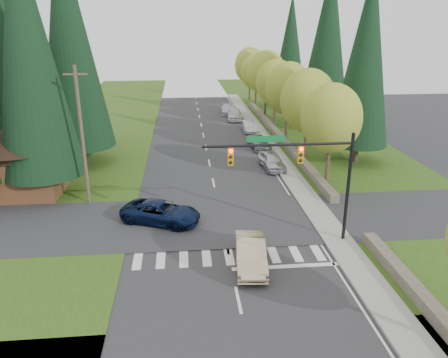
{
  "coord_description": "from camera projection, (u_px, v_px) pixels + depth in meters",
  "views": [
    {
      "loc": [
        -2.41,
        -18.76,
        12.67
      ],
      "look_at": [
        0.22,
        8.58,
        2.8
      ],
      "focal_mm": 35.0,
      "sensor_mm": 36.0,
      "label": 1
    }
  ],
  "objects": [
    {
      "name": "conifer_w_b",
      "position": [
        7.0,
        61.0,
        34.19
      ],
      "size": [
        5.44,
        5.44,
        17.8
      ],
      "color": "#38281C",
      "rests_on": "ground"
    },
    {
      "name": "conifer_e_c",
      "position": [
        290.0,
        46.0,
        65.16
      ],
      "size": [
        5.1,
        5.1,
        16.8
      ],
      "color": "#38281C",
      "rests_on": "ground"
    },
    {
      "name": "decid_tree_6",
      "position": [
        250.0,
        65.0,
        73.38
      ],
      "size": [
        5.2,
        5.2,
        8.86
      ],
      "color": "#38281C",
      "rests_on": "ground"
    },
    {
      "name": "conifer_w_a",
      "position": [
        28.0,
        51.0,
        30.37
      ],
      "size": [
        6.12,
        6.12,
        19.8
      ],
      "color": "#38281C",
      "rests_on": "ground"
    },
    {
      "name": "utility_pole",
      "position": [
        82.0,
        136.0,
        30.72
      ],
      "size": [
        1.6,
        0.24,
        10.0
      ],
      "color": "#473828",
      "rests_on": "ground"
    },
    {
      "name": "parked_car_c",
      "position": [
        248.0,
        126.0,
        53.51
      ],
      "size": [
        1.45,
        4.01,
        1.32
      ],
      "primitive_type": "imported",
      "rotation": [
        0.0,
        0.0,
        0.02
      ],
      "color": "#ABABB0",
      "rests_on": "ground"
    },
    {
      "name": "grass_west",
      "position": [
        67.0,
        170.0,
        39.63
      ],
      "size": [
        14.0,
        110.0,
        0.06
      ],
      "primitive_type": "cube",
      "color": "#2C4913",
      "rests_on": "ground"
    },
    {
      "name": "conifer_e_b",
      "position": [
        328.0,
        39.0,
        51.63
      ],
      "size": [
        6.12,
        6.12,
        19.8
      ],
      "color": "#38281C",
      "rests_on": "ground"
    },
    {
      "name": "traffic_signal",
      "position": [
        303.0,
        165.0,
        25.0
      ],
      "size": [
        8.7,
        0.37,
        6.8
      ],
      "color": "black",
      "rests_on": "ground"
    },
    {
      "name": "sedan_champagne",
      "position": [
        251.0,
        254.0,
        23.86
      ],
      "size": [
        1.99,
        4.67,
        1.5
      ],
      "primitive_type": "imported",
      "rotation": [
        0.0,
        0.0,
        -0.09
      ],
      "color": "beige",
      "rests_on": "ground"
    },
    {
      "name": "suv_navy",
      "position": [
        161.0,
        212.0,
        29.1
      ],
      "size": [
        5.83,
        4.31,
        1.47
      ],
      "primitive_type": "imported",
      "rotation": [
        0.0,
        0.0,
        1.17
      ],
      "color": "#0A1634",
      "rests_on": "ground"
    },
    {
      "name": "brown_building",
      "position": [
        20.0,
        153.0,
        33.72
      ],
      "size": [
        8.4,
        8.4,
        5.4
      ],
      "color": "#4C2D19",
      "rests_on": "ground"
    },
    {
      "name": "parked_car_a",
      "position": [
        272.0,
        161.0,
        39.89
      ],
      "size": [
        2.21,
        4.58,
        1.51
      ],
      "primitive_type": "imported",
      "rotation": [
        0.0,
        0.0,
        0.1
      ],
      "color": "silver",
      "rests_on": "ground"
    },
    {
      "name": "parked_car_e",
      "position": [
        227.0,
        109.0,
        64.18
      ],
      "size": [
        2.05,
        4.46,
        1.26
      ],
      "primitive_type": "imported",
      "rotation": [
        0.0,
        0.0,
        -0.07
      ],
      "color": "#BCBCC2",
      "rests_on": "ground"
    },
    {
      "name": "conifer_w_c",
      "position": [
        69.0,
        39.0,
        37.78
      ],
      "size": [
        6.46,
        6.46,
        20.8
      ],
      "color": "#38281C",
      "rests_on": "ground"
    },
    {
      "name": "sidewalk_east",
      "position": [
        278.0,
        157.0,
        43.29
      ],
      "size": [
        1.8,
        80.0,
        0.13
      ],
      "primitive_type": "cube",
      "color": "gray",
      "rests_on": "ground"
    },
    {
      "name": "decid_tree_5",
      "position": [
        256.0,
        72.0,
        66.93
      ],
      "size": [
        4.8,
        4.8,
        8.3
      ],
      "color": "#38281C",
      "rests_on": "ground"
    },
    {
      "name": "conifer_e_a",
      "position": [
        366.0,
        57.0,
        38.76
      ],
      "size": [
        5.44,
        5.44,
        17.8
      ],
      "color": "#38281C",
      "rests_on": "ground"
    },
    {
      "name": "decid_tree_1",
      "position": [
        308.0,
        101.0,
        40.63
      ],
      "size": [
        5.2,
        5.2,
        8.8
      ],
      "color": "#38281C",
      "rests_on": "ground"
    },
    {
      "name": "stone_wall_south",
      "position": [
        431.0,
        309.0,
        19.92
      ],
      "size": [
        0.7,
        14.0,
        0.7
      ],
      "primitive_type": "cube",
      "color": "#4C4438",
      "rests_on": "ground"
    },
    {
      "name": "decid_tree_2",
      "position": [
        288.0,
        89.0,
        47.12
      ],
      "size": [
        5.0,
        5.0,
        8.82
      ],
      "color": "#38281C",
      "rests_on": "ground"
    },
    {
      "name": "stone_wall_north",
      "position": [
        278.0,
        135.0,
        50.84
      ],
      "size": [
        0.7,
        40.0,
        0.7
      ],
      "primitive_type": "cube",
      "color": "#4C4438",
      "rests_on": "ground"
    },
    {
      "name": "conifer_w_e",
      "position": [
        64.0,
        48.0,
        43.56
      ],
      "size": [
        5.78,
        5.78,
        18.8
      ],
      "color": "#38281C",
      "rests_on": "ground"
    },
    {
      "name": "decid_tree_4",
      "position": [
        266.0,
        73.0,
        60.21
      ],
      "size": [
        5.4,
        5.4,
        9.18
      ],
      "color": "#38281C",
      "rests_on": "ground"
    },
    {
      "name": "parked_car_d",
      "position": [
        235.0,
        114.0,
        59.86
      ],
      "size": [
        2.34,
        4.94,
        1.63
      ],
      "primitive_type": "imported",
      "rotation": [
        0.0,
        0.0,
        -0.09
      ],
      "color": "silver",
      "rests_on": "ground"
    },
    {
      "name": "parked_car_b",
      "position": [
        259.0,
        142.0,
        46.4
      ],
      "size": [
        2.27,
        4.68,
        1.31
      ],
      "primitive_type": "imported",
      "rotation": [
        0.0,
        0.0,
        0.1
      ],
      "color": "slate",
      "rests_on": "ground"
    },
    {
      "name": "decid_tree_0",
      "position": [
        331.0,
        118.0,
        34.13
      ],
      "size": [
        4.8,
        4.8,
        8.37
      ],
      "color": "#38281C",
      "rests_on": "ground"
    },
    {
      "name": "decid_tree_3",
      "position": [
        276.0,
        83.0,
        53.78
      ],
      "size": [
        5.0,
        5.0,
        8.55
      ],
      "color": "#38281C",
      "rests_on": "ground"
    },
    {
      "name": "cross_street",
      "position": [
        222.0,
        221.0,
        29.57
      ],
      "size": [
        120.0,
        8.0,
        0.1
      ],
      "primitive_type": "cube",
      "color": "#28282B",
      "rests_on": "ground"
    },
    {
      "name": "ground",
      "position": [
        236.0,
        288.0,
        22.08
      ],
      "size": [
        120.0,
        120.0,
        0.0
      ],
      "primitive_type": "plane",
      "color": "#28282B",
      "rests_on": "ground"
    },
    {
      "name": "curb_east",
      "position": [
        270.0,
        157.0,
        43.21
      ],
      "size": [
        0.2,
        80.0,
        0.13
      ],
      "primitive_type": "cube",
      "color": "gray",
      "rests_on": "ground"
    },
    {
      "name": "grass_east",
      "position": [
        345.0,
        162.0,
        41.97
      ],
      "size": [
        14.0,
        110.0,
        0.06
      ],
      "primitive_type": "cube",
      "color": "#2C4913",
      "rests_on": "ground"
    }
  ]
}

